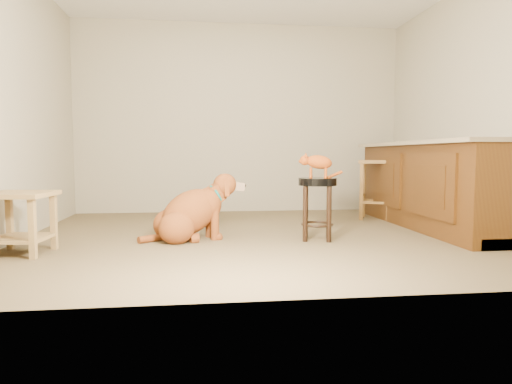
{
  "coord_description": "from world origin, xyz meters",
  "views": [
    {
      "loc": [
        -0.57,
        -4.4,
        0.79
      ],
      "look_at": [
        -0.05,
        -0.2,
        0.45
      ],
      "focal_mm": 32.0,
      "sensor_mm": 36.0,
      "label": 1
    }
  ],
  "objects": [
    {
      "name": "floor",
      "position": [
        0.0,
        0.0,
        0.0
      ],
      "size": [
        4.5,
        4.0,
        0.01
      ],
      "primitive_type": "cube",
      "color": "brown",
      "rests_on": "ground"
    },
    {
      "name": "room_shell",
      "position": [
        0.0,
        0.0,
        1.68
      ],
      "size": [
        4.54,
        4.04,
        2.62
      ],
      "color": "#A7A086",
      "rests_on": "ground"
    },
    {
      "name": "cabinet_run",
      "position": [
        1.94,
        0.3,
        0.44
      ],
      "size": [
        0.7,
        2.56,
        0.94
      ],
      "color": "#4E2C0E",
      "rests_on": "ground"
    },
    {
      "name": "padded_stool",
      "position": [
        0.52,
        -0.27,
        0.41
      ],
      "size": [
        0.37,
        0.37,
        0.58
      ],
      "rotation": [
        0.0,
        0.0,
        -0.26
      ],
      "color": "black",
      "rests_on": "ground"
    },
    {
      "name": "wood_stool",
      "position": [
        1.6,
        1.01,
        0.38
      ],
      "size": [
        0.52,
        0.52,
        0.73
      ],
      "rotation": [
        0.0,
        0.0,
        -0.43
      ],
      "color": "brown",
      "rests_on": "ground"
    },
    {
      "name": "side_table",
      "position": [
        -2.0,
        -0.58,
        0.33
      ],
      "size": [
        0.53,
        0.53,
        0.5
      ],
      "rotation": [
        0.0,
        0.0,
        -0.12
      ],
      "color": "olive",
      "rests_on": "ground"
    },
    {
      "name": "golden_retriever",
      "position": [
        -0.65,
        -0.13,
        0.25
      ],
      "size": [
        1.02,
        0.6,
        0.66
      ],
      "rotation": [
        0.0,
        0.0,
        0.28
      ],
      "color": "brown",
      "rests_on": "ground"
    },
    {
      "name": "tabby_kitten",
      "position": [
        0.51,
        -0.27,
        0.72
      ],
      "size": [
        0.42,
        0.18,
        0.26
      ],
      "rotation": [
        0.0,
        0.0,
        -0.26
      ],
      "color": "#8D3A0E",
      "rests_on": "padded_stool"
    }
  ]
}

